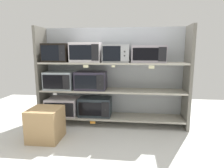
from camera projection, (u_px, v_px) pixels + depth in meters
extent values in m
cube|color=silver|center=(104.00, 154.00, 2.44)|extent=(6.46, 6.00, 0.02)
cube|color=#9EA3A8|center=(113.00, 75.00, 3.49)|extent=(2.66, 0.04, 1.71)
cube|color=#68645B|center=(42.00, 76.00, 3.40)|extent=(0.05, 0.42, 1.71)
cube|color=#68645B|center=(188.00, 78.00, 3.14)|extent=(0.05, 0.42, 1.71)
cube|color=#ADA899|center=(112.00, 117.00, 3.39)|extent=(2.46, 0.42, 0.03)
cube|color=silver|center=(63.00, 106.00, 3.46)|extent=(0.54, 0.42, 0.30)
cube|color=black|center=(54.00, 109.00, 3.26)|extent=(0.34, 0.01, 0.23)
cube|color=black|center=(69.00, 110.00, 3.23)|extent=(0.17, 0.01, 0.24)
cube|color=#273036|center=(95.00, 106.00, 3.39)|extent=(0.56, 0.33, 0.33)
cube|color=black|center=(90.00, 109.00, 3.23)|extent=(0.40, 0.01, 0.23)
cube|color=black|center=(105.00, 110.00, 3.20)|extent=(0.13, 0.01, 0.26)
cylinder|color=#262628|center=(105.00, 110.00, 3.19)|extent=(0.02, 0.01, 0.02)
cube|color=orange|center=(61.00, 121.00, 3.28)|extent=(0.08, 0.00, 0.05)
cube|color=orange|center=(93.00, 122.00, 3.22)|extent=(0.09, 0.00, 0.04)
cube|color=#ADA899|center=(112.00, 90.00, 3.31)|extent=(2.46, 0.42, 0.03)
cube|color=#99A7AE|center=(61.00, 80.00, 3.38)|extent=(0.49, 0.42, 0.31)
cube|color=black|center=(53.00, 82.00, 3.17)|extent=(0.35, 0.01, 0.24)
cube|color=black|center=(66.00, 82.00, 3.15)|extent=(0.12, 0.01, 0.24)
cube|color=#2E2A3A|center=(91.00, 80.00, 3.32)|extent=(0.53, 0.35, 0.31)
cube|color=black|center=(85.00, 82.00, 3.15)|extent=(0.37, 0.01, 0.23)
cube|color=black|center=(100.00, 82.00, 3.12)|extent=(0.12, 0.01, 0.25)
cylinder|color=#262628|center=(100.00, 84.00, 3.12)|extent=(0.02, 0.01, 0.02)
cylinder|color=#262628|center=(100.00, 80.00, 3.11)|extent=(0.02, 0.01, 0.02)
cube|color=white|center=(55.00, 94.00, 3.21)|extent=(0.06, 0.00, 0.04)
cube|color=#ADA899|center=(112.00, 63.00, 3.23)|extent=(2.46, 0.42, 0.03)
cube|color=black|center=(58.00, 53.00, 3.30)|extent=(0.43, 0.40, 0.31)
cube|color=black|center=(50.00, 53.00, 3.10)|extent=(0.30, 0.01, 0.25)
cube|color=black|center=(62.00, 53.00, 3.08)|extent=(0.10, 0.01, 0.25)
cylinder|color=#262628|center=(62.00, 53.00, 3.07)|extent=(0.02, 0.01, 0.02)
cube|color=silver|center=(86.00, 52.00, 3.24)|extent=(0.52, 0.35, 0.33)
cube|color=black|center=(80.00, 52.00, 3.08)|extent=(0.37, 0.01, 0.24)
cube|color=black|center=(95.00, 52.00, 3.05)|extent=(0.12, 0.01, 0.26)
cube|color=#A4A7AA|center=(116.00, 53.00, 3.19)|extent=(0.44, 0.32, 0.29)
cube|color=black|center=(112.00, 54.00, 3.04)|extent=(0.29, 0.01, 0.24)
cube|color=#A4A7AA|center=(125.00, 54.00, 3.01)|extent=(0.13, 0.01, 0.23)
cylinder|color=#262628|center=(125.00, 56.00, 3.01)|extent=(0.02, 0.01, 0.02)
cylinder|color=#262628|center=(125.00, 52.00, 3.00)|extent=(0.02, 0.01, 0.02)
cube|color=#A59BA5|center=(148.00, 54.00, 3.14)|extent=(0.55, 0.38, 0.28)
cube|color=black|center=(145.00, 54.00, 2.95)|extent=(0.39, 0.01, 0.19)
cube|color=black|center=(162.00, 54.00, 2.93)|extent=(0.12, 0.01, 0.22)
cube|color=beige|center=(86.00, 66.00, 3.07)|extent=(0.09, 0.00, 0.04)
cube|color=beige|center=(113.00, 66.00, 3.02)|extent=(0.06, 0.00, 0.03)
cube|color=beige|center=(152.00, 67.00, 2.96)|extent=(0.09, 0.00, 0.05)
cube|color=tan|center=(46.00, 124.00, 2.79)|extent=(0.45, 0.45, 0.47)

